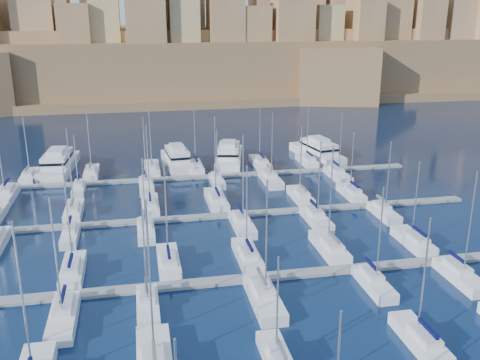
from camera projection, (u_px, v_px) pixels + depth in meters
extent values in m
plane|color=black|center=(239.00, 241.00, 78.24)|extent=(600.00, 600.00, 0.00)
cube|color=slate|center=(257.00, 278.00, 66.96)|extent=(84.00, 2.00, 0.40)
cube|color=slate|center=(227.00, 215.00, 87.54)|extent=(84.00, 2.00, 0.40)
cube|color=slate|center=(209.00, 176.00, 108.13)|extent=(84.00, 2.00, 0.40)
cylinder|color=#9EA0A8|center=(23.00, 300.00, 45.50)|extent=(0.18, 0.18, 14.43)
cylinder|color=#9EA0A8|center=(150.00, 280.00, 47.76)|extent=(0.18, 0.18, 15.33)
cube|color=#595B60|center=(154.00, 355.00, 47.61)|extent=(0.35, 4.35, 0.35)
cube|color=silver|center=(277.00, 360.00, 50.59)|extent=(2.39, 7.97, 1.60)
cube|color=silver|center=(280.00, 355.00, 49.50)|extent=(1.67, 3.59, 0.70)
cylinder|color=#9EA0A8|center=(277.00, 305.00, 49.25)|extent=(0.18, 0.18, 9.81)
cube|color=#595B60|center=(281.00, 348.00, 48.81)|extent=(0.35, 3.19, 0.35)
cube|color=silver|center=(419.00, 340.00, 53.65)|extent=(2.60, 8.68, 1.63)
cube|color=silver|center=(425.00, 335.00, 52.49)|extent=(1.82, 3.90, 0.70)
cylinder|color=#9EA0A8|center=(424.00, 276.00, 51.97)|extent=(0.18, 0.18, 12.23)
cube|color=#070938|center=(428.00, 328.00, 51.77)|extent=(0.35, 3.47, 0.35)
cube|color=silver|center=(73.00, 271.00, 67.88)|extent=(2.74, 9.14, 1.66)
cube|color=silver|center=(72.00, 266.00, 66.67)|extent=(1.92, 4.11, 0.70)
cylinder|color=#9EA0A8|center=(68.00, 218.00, 66.18)|extent=(0.18, 0.18, 12.48)
cube|color=#070938|center=(70.00, 260.00, 65.93)|extent=(0.35, 3.66, 0.35)
cube|color=silver|center=(169.00, 263.00, 70.16)|extent=(2.78, 9.26, 1.66)
cube|color=silver|center=(169.00, 258.00, 68.94)|extent=(1.94, 4.17, 0.70)
cylinder|color=#9EA0A8|center=(166.00, 209.00, 68.38)|extent=(0.18, 0.18, 13.07)
cube|color=#070938|center=(169.00, 252.00, 68.19)|extent=(0.35, 3.70, 0.35)
cube|color=silver|center=(247.00, 256.00, 72.10)|extent=(2.77, 9.23, 1.66)
cube|color=silver|center=(249.00, 251.00, 70.88)|extent=(1.94, 4.16, 0.70)
cylinder|color=#9EA0A8|center=(247.00, 208.00, 70.51)|extent=(0.18, 0.18, 11.78)
cube|color=#070938|center=(249.00, 245.00, 70.13)|extent=(0.35, 3.69, 0.35)
cube|color=silver|center=(329.00, 248.00, 74.53)|extent=(2.94, 9.80, 1.69)
cube|color=silver|center=(332.00, 243.00, 73.25)|extent=(2.06, 4.41, 0.70)
cylinder|color=#9EA0A8|center=(331.00, 195.00, 72.66)|extent=(0.18, 0.18, 13.82)
cube|color=#595B60|center=(334.00, 237.00, 72.48)|extent=(0.35, 3.92, 0.35)
cube|color=silver|center=(413.00, 242.00, 76.53)|extent=(2.73, 9.11, 1.66)
cube|color=silver|center=(417.00, 237.00, 75.32)|extent=(1.91, 4.10, 0.70)
cylinder|color=#9EA0A8|center=(416.00, 199.00, 75.04)|extent=(0.18, 0.18, 11.08)
cube|color=#070938|center=(420.00, 231.00, 74.58)|extent=(0.35, 3.64, 0.35)
cube|color=silver|center=(64.00, 319.00, 57.40)|extent=(2.79, 9.30, 1.67)
cube|color=silver|center=(64.00, 305.00, 57.91)|extent=(1.95, 4.19, 0.70)
cylinder|color=#9EA0A8|center=(56.00, 258.00, 54.73)|extent=(0.18, 0.18, 13.12)
cube|color=#070938|center=(63.00, 294.00, 58.03)|extent=(0.35, 3.72, 0.35)
cube|color=silver|center=(148.00, 308.00, 59.62)|extent=(2.43, 8.10, 1.60)
cube|color=silver|center=(147.00, 295.00, 60.03)|extent=(1.70, 3.64, 0.70)
cylinder|color=#9EA0A8|center=(145.00, 257.00, 57.32)|extent=(0.18, 0.18, 11.17)
cube|color=#595B60|center=(147.00, 285.00, 60.09)|extent=(0.35, 3.24, 0.35)
cube|color=silver|center=(264.00, 300.00, 61.14)|extent=(3.00, 10.01, 1.70)
cube|color=silver|center=(262.00, 286.00, 61.71)|extent=(2.10, 4.51, 0.70)
cylinder|color=#9EA0A8|center=(266.00, 240.00, 58.34)|extent=(0.18, 0.18, 13.77)
cube|color=#595B60|center=(262.00, 276.00, 61.86)|extent=(0.35, 4.01, 0.35)
cube|color=silver|center=(374.00, 285.00, 64.56)|extent=(2.46, 8.20, 1.61)
cube|color=silver|center=(372.00, 273.00, 64.98)|extent=(1.72, 3.69, 0.70)
cylinder|color=#9EA0A8|center=(380.00, 235.00, 62.15)|extent=(0.18, 0.18, 11.83)
cube|color=#070938|center=(371.00, 264.00, 65.04)|extent=(0.35, 3.28, 0.35)
cube|color=silver|center=(461.00, 278.00, 66.31)|extent=(2.68, 8.92, 1.65)
cube|color=silver|center=(458.00, 266.00, 66.79)|extent=(1.87, 4.01, 0.70)
cylinder|color=#9EA0A8|center=(470.00, 224.00, 63.67)|extent=(0.18, 0.18, 13.12)
cube|color=#070938|center=(457.00, 257.00, 66.89)|extent=(0.35, 3.57, 0.35)
cube|color=silver|center=(74.00, 212.00, 88.07)|extent=(2.72, 9.06, 1.65)
cube|color=silver|center=(73.00, 207.00, 86.87)|extent=(1.90, 4.08, 0.70)
cylinder|color=#9EA0A8|center=(70.00, 168.00, 86.28)|extent=(0.18, 0.18, 13.03)
cube|color=#595B60|center=(72.00, 202.00, 86.13)|extent=(0.35, 3.63, 0.35)
cube|color=silver|center=(150.00, 206.00, 90.50)|extent=(2.81, 9.36, 1.67)
cube|color=silver|center=(150.00, 202.00, 89.27)|extent=(1.97, 4.21, 0.70)
cylinder|color=#9EA0A8|center=(148.00, 164.00, 88.72)|extent=(0.18, 0.18, 13.12)
cube|color=#070938|center=(150.00, 197.00, 88.52)|extent=(0.35, 3.75, 0.35)
cube|color=silver|center=(216.00, 201.00, 93.06)|extent=(3.10, 10.35, 1.72)
cube|color=silver|center=(217.00, 196.00, 91.72)|extent=(2.17, 4.66, 0.70)
cylinder|color=#9EA0A8|center=(215.00, 157.00, 91.18)|extent=(0.18, 0.18, 13.94)
cube|color=#070938|center=(218.00, 192.00, 90.92)|extent=(0.35, 4.14, 0.35)
cube|color=silver|center=(300.00, 197.00, 95.20)|extent=(2.70, 8.99, 1.65)
cube|color=silver|center=(302.00, 192.00, 94.01)|extent=(1.89, 4.04, 0.70)
cylinder|color=#9EA0A8|center=(301.00, 160.00, 93.59)|extent=(0.18, 0.18, 11.91)
cube|color=#595B60|center=(303.00, 187.00, 93.27)|extent=(0.35, 3.59, 0.35)
cube|color=silver|center=(351.00, 194.00, 96.78)|extent=(2.58, 8.58, 1.63)
cube|color=silver|center=(353.00, 189.00, 95.62)|extent=(1.80, 3.86, 0.70)
cylinder|color=#9EA0A8|center=(352.00, 161.00, 95.35)|extent=(0.18, 0.18, 10.51)
cube|color=#070938|center=(355.00, 184.00, 94.91)|extent=(0.35, 3.43, 0.35)
cube|color=silver|center=(70.00, 237.00, 78.43)|extent=(2.32, 7.74, 1.59)
cube|color=silver|center=(70.00, 228.00, 78.81)|extent=(1.63, 3.48, 0.70)
cylinder|color=#9EA0A8|center=(66.00, 199.00, 76.27)|extent=(0.18, 0.18, 10.34)
cube|color=#070938|center=(70.00, 220.00, 78.86)|extent=(0.35, 3.10, 0.35)
cube|color=silver|center=(146.00, 232.00, 80.14)|extent=(2.52, 8.39, 1.62)
cube|color=silver|center=(145.00, 223.00, 80.58)|extent=(1.76, 3.78, 0.70)
cylinder|color=#9EA0A8|center=(144.00, 194.00, 77.89)|extent=(0.18, 0.18, 10.76)
cube|color=#070938|center=(145.00, 215.00, 80.65)|extent=(0.35, 3.36, 0.35)
cube|color=silver|center=(242.00, 226.00, 82.41)|extent=(2.80, 9.32, 1.67)
cube|color=silver|center=(241.00, 216.00, 82.92)|extent=(1.96, 4.19, 0.70)
cylinder|color=#9EA0A8|center=(243.00, 179.00, 79.68)|extent=(0.18, 0.18, 13.58)
cube|color=#070938|center=(241.00, 209.00, 83.04)|extent=(0.35, 3.73, 0.35)
cube|color=silver|center=(316.00, 220.00, 84.65)|extent=(2.77, 9.25, 1.66)
cube|color=silver|center=(315.00, 211.00, 85.16)|extent=(1.94, 4.16, 0.70)
cylinder|color=#9EA0A8|center=(319.00, 180.00, 82.16)|extent=(0.18, 0.18, 12.02)
cube|color=#070938|center=(314.00, 204.00, 85.28)|extent=(0.35, 3.70, 0.35)
cube|color=silver|center=(384.00, 214.00, 87.29)|extent=(2.48, 8.25, 1.61)
cube|color=silver|center=(382.00, 205.00, 87.72)|extent=(1.73, 3.71, 0.70)
cylinder|color=#9EA0A8|center=(388.00, 176.00, 84.94)|extent=(0.18, 0.18, 11.46)
cube|color=#595B60|center=(382.00, 199.00, 87.79)|extent=(0.35, 3.30, 0.35)
cube|color=silver|center=(30.00, 177.00, 106.64)|extent=(2.69, 8.96, 1.65)
cube|color=silver|center=(28.00, 173.00, 105.45)|extent=(1.88, 4.03, 0.70)
cylinder|color=#9EA0A8|center=(26.00, 142.00, 104.96)|extent=(0.18, 0.18, 12.34)
cube|color=#595B60|center=(27.00, 168.00, 104.72)|extent=(0.35, 3.58, 0.35)
cube|color=silver|center=(92.00, 173.00, 108.97)|extent=(2.76, 9.21, 1.66)
cube|color=silver|center=(91.00, 169.00, 107.76)|extent=(1.93, 4.15, 0.70)
cylinder|color=#9EA0A8|center=(89.00, 139.00, 107.28)|extent=(0.18, 0.18, 12.49)
cube|color=#595B60|center=(90.00, 165.00, 107.01)|extent=(0.35, 3.69, 0.35)
cube|color=silver|center=(152.00, 169.00, 111.67)|extent=(3.05, 10.18, 1.71)
cube|color=silver|center=(152.00, 165.00, 110.36)|extent=(2.14, 4.58, 0.70)
cylinder|color=#9EA0A8|center=(150.00, 132.00, 109.76)|extent=(0.18, 0.18, 14.17)
cube|color=#595B60|center=(152.00, 161.00, 109.56)|extent=(0.35, 4.07, 0.35)
cube|color=silver|center=(196.00, 168.00, 112.86)|extent=(2.73, 9.10, 1.66)
cube|color=silver|center=(196.00, 164.00, 111.65)|extent=(1.91, 4.10, 0.70)
cylinder|color=#9EA0A8|center=(195.00, 137.00, 111.30)|extent=(0.18, 0.18, 11.51)
cube|color=#070938|center=(196.00, 159.00, 110.91)|extent=(0.35, 3.64, 0.35)
cube|color=silver|center=(260.00, 164.00, 115.91)|extent=(3.03, 10.08, 1.70)
cube|color=silver|center=(261.00, 160.00, 114.61)|extent=(2.12, 4.54, 0.70)
cylinder|color=#9EA0A8|center=(260.00, 131.00, 114.26)|extent=(0.18, 0.18, 12.41)
cube|color=#070938|center=(262.00, 155.00, 113.82)|extent=(0.35, 4.03, 0.35)
cube|color=silver|center=(307.00, 162.00, 117.51)|extent=(2.80, 9.33, 1.67)
cube|color=silver|center=(309.00, 158.00, 116.28)|extent=(1.96, 4.20, 0.70)
cylinder|color=#9EA0A8|center=(308.00, 131.00, 115.89)|extent=(0.18, 0.18, 12.05)
cube|color=#070938|center=(310.00, 153.00, 115.53)|extent=(0.35, 3.73, 0.35)
cube|color=silver|center=(6.00, 197.00, 95.30)|extent=(3.14, 10.46, 1.72)
cube|color=silver|center=(6.00, 188.00, 95.91)|extent=(2.20, 4.71, 0.70)
cube|color=#070938|center=(6.00, 182.00, 96.09)|extent=(0.35, 4.18, 0.35)
cube|color=silver|center=(79.00, 190.00, 99.10)|extent=(2.19, 7.30, 1.56)
cube|color=silver|center=(79.00, 183.00, 99.44)|extent=(1.53, 3.28, 0.70)
cylinder|color=#9EA0A8|center=(76.00, 161.00, 97.05)|extent=(0.18, 0.18, 9.78)
cube|color=#070938|center=(78.00, 177.00, 99.46)|extent=(0.35, 2.92, 0.35)
cube|color=silver|center=(147.00, 187.00, 100.61)|extent=(2.68, 8.92, 1.65)
cube|color=silver|center=(146.00, 180.00, 101.09)|extent=(1.87, 4.01, 0.70)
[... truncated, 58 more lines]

